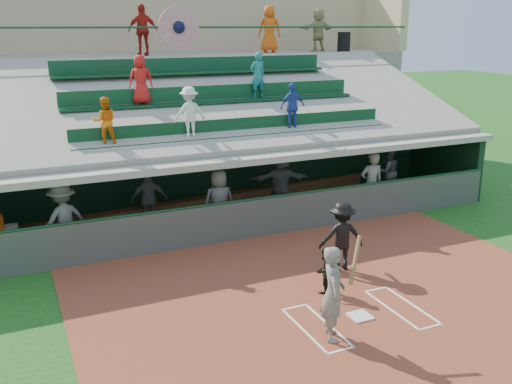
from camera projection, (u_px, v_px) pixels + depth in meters
name	position (u px, v px, depth m)	size (l,w,h in m)	color
ground	(360.00, 318.00, 11.51)	(100.00, 100.00, 0.00)	#174B15
dirt_slab	(347.00, 306.00, 11.95)	(11.00, 9.00, 0.02)	brown
home_plate	(360.00, 316.00, 11.50)	(0.43, 0.43, 0.03)	silver
batters_box_chalk	(360.00, 317.00, 11.50)	(2.65, 1.85, 0.01)	white
dugout_floor	(235.00, 218.00, 17.42)	(16.00, 3.50, 0.04)	gray
concourse_slab	(171.00, 113.00, 22.69)	(20.00, 3.00, 4.60)	gray
grandstand	(194.00, 126.00, 20.08)	(20.40, 10.40, 7.80)	#464B46
batter_at_plate	(333.00, 293.00, 10.50)	(0.95, 0.81, 1.95)	#5C5F59
catcher	(325.00, 271.00, 12.43)	(0.50, 0.39, 1.02)	black
home_umpire	(342.00, 236.00, 13.57)	(1.08, 0.62, 1.68)	black
dugout_bench	(215.00, 201.00, 18.26)	(13.75, 0.41, 0.41)	brown
white_table	(1.00, 243.00, 14.27)	(0.88, 0.66, 0.77)	white
dugout_player_a	(63.00, 220.00, 14.26)	(1.24, 0.71, 1.92)	#5C5F5A
dugout_player_b	(149.00, 199.00, 16.23)	(1.02, 0.42, 1.73)	#575954
dugout_player_c	(219.00, 201.00, 15.91)	(0.89, 0.58, 1.82)	#555752
dugout_player_d	(280.00, 181.00, 17.71)	(1.81, 0.58, 1.95)	#5F625C
dugout_player_e	(371.00, 184.00, 17.33)	(0.73, 0.48, 1.99)	#545651
dugout_player_f	(388.00, 171.00, 19.38)	(0.83, 0.65, 1.71)	#5B5E59
trash_bin	(344.00, 42.00, 23.91)	(0.53, 0.53, 0.80)	black
concourse_staff_a	(143.00, 30.00, 20.50)	(1.06, 0.44, 1.81)	#A11A12
concourse_staff_b	(269.00, 29.00, 22.86)	(0.90, 0.59, 1.84)	#DC4F0C
concourse_staff_c	(318.00, 30.00, 23.96)	(1.63, 0.52, 1.76)	tan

